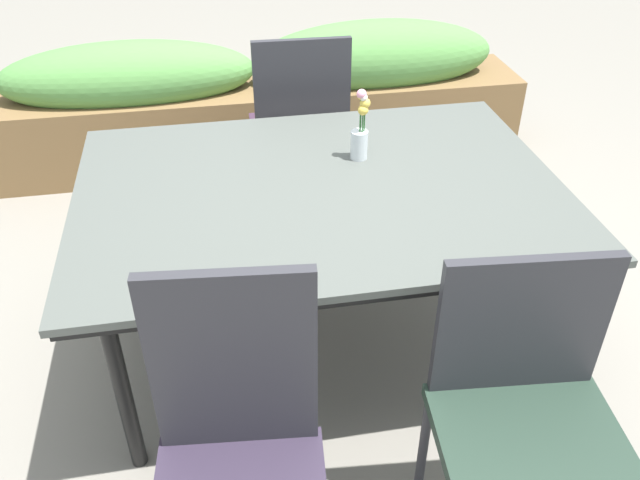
{
  "coord_description": "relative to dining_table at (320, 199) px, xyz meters",
  "views": [
    {
      "loc": [
        -0.42,
        -1.95,
        1.83
      ],
      "look_at": [
        -0.08,
        -0.08,
        0.49
      ],
      "focal_mm": 36.88,
      "sensor_mm": 36.0,
      "label": 1
    }
  ],
  "objects": [
    {
      "name": "chair_far_side",
      "position": [
        0.07,
        0.88,
        -0.13
      ],
      "size": [
        0.45,
        0.45,
        0.96
      ],
      "rotation": [
        0.0,
        0.0,
        -0.03
      ],
      "color": "#3B2537",
      "rests_on": "ground"
    },
    {
      "name": "chair_near_left",
      "position": [
        -0.36,
        -0.88,
        -0.12
      ],
      "size": [
        0.45,
        0.45,
        0.99
      ],
      "rotation": [
        0.0,
        0.0,
        3.04
      ],
      "color": "#2F2738",
      "rests_on": "ground"
    },
    {
      "name": "chair_near_right",
      "position": [
        0.37,
        -0.89,
        -0.14
      ],
      "size": [
        0.51,
        0.51,
        0.91
      ],
      "rotation": [
        0.0,
        0.0,
        3.05
      ],
      "color": "#24362B",
      "rests_on": "ground"
    },
    {
      "name": "dining_table",
      "position": [
        0.0,
        0.0,
        0.0
      ],
      "size": [
        1.62,
        1.14,
        0.71
      ],
      "color": "#4C514C",
      "rests_on": "ground"
    },
    {
      "name": "planter_box",
      "position": [
        -0.05,
        1.62,
        -0.31
      ],
      "size": [
        3.0,
        0.49,
        0.76
      ],
      "color": "brown",
      "rests_on": "ground"
    },
    {
      "name": "ground_plane",
      "position": [
        0.08,
        0.08,
        -0.67
      ],
      "size": [
        12.0,
        12.0,
        0.0
      ],
      "primitive_type": "plane",
      "color": "gray"
    },
    {
      "name": "flower_vase",
      "position": [
        0.18,
        0.17,
        0.16
      ],
      "size": [
        0.06,
        0.06,
        0.26
      ],
      "color": "silver",
      "rests_on": "dining_table"
    }
  ]
}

